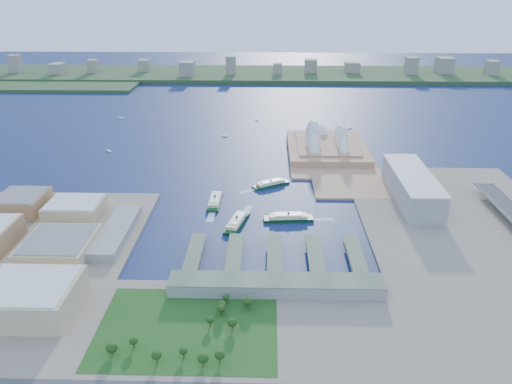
{
  "coord_description": "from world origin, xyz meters",
  "views": [
    {
      "loc": [
        6.32,
        -526.66,
        272.72
      ],
      "look_at": [
        -9.14,
        63.66,
        18.0
      ],
      "focal_mm": 35.0,
      "sensor_mm": 36.0,
      "label": 1
    }
  ],
  "objects_px": {
    "toaster_building": "(412,187)",
    "opera_house": "(328,134)",
    "ferry_a": "(215,199)",
    "ferry_b": "(271,182)",
    "ferry_c": "(237,220)",
    "ferry_d": "(288,216)"
  },
  "relations": [
    {
      "from": "toaster_building",
      "to": "ferry_d",
      "type": "height_order",
      "value": "toaster_building"
    },
    {
      "from": "toaster_building",
      "to": "ferry_d",
      "type": "bearing_deg",
      "value": -159.76
    },
    {
      "from": "toaster_building",
      "to": "ferry_c",
      "type": "bearing_deg",
      "value": -161.95
    },
    {
      "from": "ferry_a",
      "to": "opera_house",
      "type": "bearing_deg",
      "value": 52.88
    },
    {
      "from": "ferry_a",
      "to": "ferry_d",
      "type": "height_order",
      "value": "ferry_d"
    },
    {
      "from": "opera_house",
      "to": "ferry_b",
      "type": "xyz_separation_m",
      "value": [
        -94.69,
        -151.37,
        -26.82
      ]
    },
    {
      "from": "toaster_building",
      "to": "opera_house",
      "type": "bearing_deg",
      "value": 114.23
    },
    {
      "from": "ferry_a",
      "to": "toaster_building",
      "type": "bearing_deg",
      "value": 3.96
    },
    {
      "from": "opera_house",
      "to": "ferry_a",
      "type": "relative_size",
      "value": 2.99
    },
    {
      "from": "toaster_building",
      "to": "ferry_c",
      "type": "relative_size",
      "value": 2.54
    },
    {
      "from": "opera_house",
      "to": "toaster_building",
      "type": "xyz_separation_m",
      "value": [
        90.0,
        -200.0,
        -11.5
      ]
    },
    {
      "from": "toaster_building",
      "to": "ferry_b",
      "type": "relative_size",
      "value": 2.83
    },
    {
      "from": "ferry_d",
      "to": "ferry_a",
      "type": "bearing_deg",
      "value": 58.74
    },
    {
      "from": "ferry_c",
      "to": "ferry_d",
      "type": "xyz_separation_m",
      "value": [
        62.17,
        13.27,
        -0.07
      ]
    },
    {
      "from": "toaster_building",
      "to": "ferry_d",
      "type": "relative_size",
      "value": 2.57
    },
    {
      "from": "ferry_a",
      "to": "ferry_c",
      "type": "distance_m",
      "value": 69.4
    },
    {
      "from": "ferry_a",
      "to": "ferry_b",
      "type": "distance_m",
      "value": 95.32
    },
    {
      "from": "ferry_c",
      "to": "ferry_d",
      "type": "bearing_deg",
      "value": -153.98
    },
    {
      "from": "opera_house",
      "to": "ferry_c",
      "type": "relative_size",
      "value": 2.95
    },
    {
      "from": "opera_house",
      "to": "ferry_c",
      "type": "distance_m",
      "value": 306.38
    },
    {
      "from": "ferry_c",
      "to": "toaster_building",
      "type": "bearing_deg",
      "value": -147.98
    },
    {
      "from": "ferry_b",
      "to": "ferry_d",
      "type": "bearing_deg",
      "value": -20.32
    }
  ]
}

